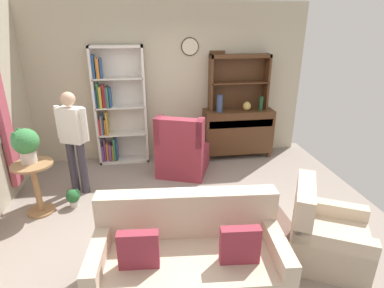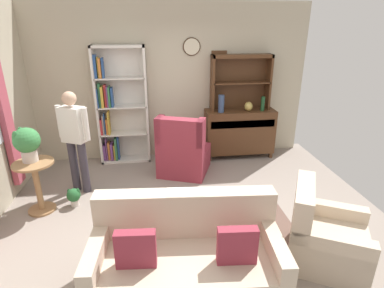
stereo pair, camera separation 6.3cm
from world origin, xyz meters
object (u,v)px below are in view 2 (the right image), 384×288
(wingback_chair, at_px, (183,153))
(person_reading, at_px, (75,136))
(plant_stand, at_px, (37,182))
(book_stack, at_px, (180,196))
(armchair_floral, at_px, (324,238))
(bookshelf, at_px, (118,108))
(bottle_wine, at_px, (263,104))
(couch_floral, at_px, (186,259))
(vase_tall, at_px, (221,104))
(potted_plant_large, at_px, (27,142))
(coffee_table, at_px, (185,204))
(vase_round, at_px, (249,106))
(potted_plant_small, at_px, (74,196))
(sideboard_hutch, at_px, (241,75))
(sideboard, at_px, (239,131))

(wingback_chair, relative_size, person_reading, 0.67)
(plant_stand, relative_size, person_reading, 0.47)
(book_stack, bearing_deg, person_reading, 141.74)
(armchair_floral, bearing_deg, person_reading, 146.36)
(bookshelf, relative_size, bottle_wine, 7.93)
(bottle_wine, xyz_separation_m, couch_floral, (-1.77, -2.98, -0.74))
(vase_tall, bearing_deg, potted_plant_large, -154.63)
(potted_plant_large, relative_size, coffee_table, 0.58)
(vase_tall, bearing_deg, vase_round, 1.49)
(bookshelf, xyz_separation_m, potted_plant_small, (-0.56, -1.52, -0.86))
(wingback_chair, relative_size, potted_plant_large, 2.27)
(vase_round, height_order, plant_stand, vase_round)
(vase_round, distance_m, potted_plant_large, 3.67)
(person_reading, bearing_deg, plant_stand, -131.65)
(armchair_floral, relative_size, plant_stand, 1.41)
(sideboard_hutch, xyz_separation_m, plant_stand, (-3.23, -1.61, -1.11))
(vase_round, bearing_deg, wingback_chair, -156.22)
(potted_plant_small, height_order, coffee_table, coffee_table)
(potted_plant_large, distance_m, book_stack, 2.12)
(wingback_chair, relative_size, potted_plant_small, 3.98)
(vase_round, xyz_separation_m, coffee_table, (-1.42, -2.09, -0.65))
(vase_round, bearing_deg, potted_plant_small, -155.05)
(vase_round, bearing_deg, coffee_table, -124.18)
(bookshelf, bearing_deg, sideboard_hutch, 0.57)
(armchair_floral, xyz_separation_m, wingback_chair, (-1.28, 2.30, 0.09))
(sideboard_hutch, xyz_separation_m, vase_tall, (-0.39, -0.19, -0.48))
(bookshelf, bearing_deg, coffee_table, -67.11)
(sideboard, height_order, couch_floral, sideboard)
(vase_tall, distance_m, coffee_table, 2.38)
(bottle_wine, relative_size, potted_plant_small, 1.00)
(wingback_chair, distance_m, potted_plant_small, 1.85)
(wingback_chair, xyz_separation_m, potted_plant_large, (-2.12, -0.82, 0.62))
(couch_floral, bearing_deg, bottle_wine, 59.29)
(couch_floral, height_order, armchair_floral, couch_floral)
(potted_plant_small, xyz_separation_m, person_reading, (0.02, 0.44, 0.75))
(potted_plant_small, height_order, person_reading, person_reading)
(bottle_wine, bearing_deg, potted_plant_large, -159.65)
(book_stack, bearing_deg, armchair_floral, -28.62)
(sideboard_hutch, xyz_separation_m, vase_round, (0.13, -0.18, -0.55))
(sideboard_hutch, bearing_deg, vase_tall, -154.11)
(vase_round, relative_size, couch_floral, 0.09)
(bottle_wine, xyz_separation_m, wingback_chair, (-1.54, -0.54, -0.67))
(armchair_floral, height_order, plant_stand, armchair_floral)
(sideboard_hutch, xyz_separation_m, person_reading, (-2.78, -1.10, -0.65))
(plant_stand, bearing_deg, coffee_table, -18.81)
(vase_tall, distance_m, armchair_floral, 3.00)
(potted_plant_small, bearing_deg, potted_plant_large, -177.73)
(bottle_wine, bearing_deg, coffee_table, -129.09)
(book_stack, bearing_deg, potted_plant_large, 160.66)
(bookshelf, relative_size, coffee_table, 2.62)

